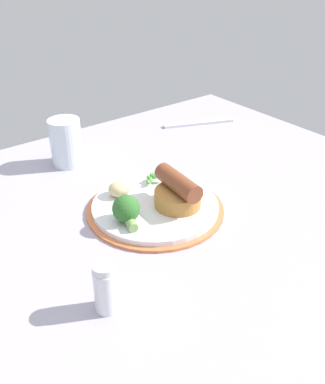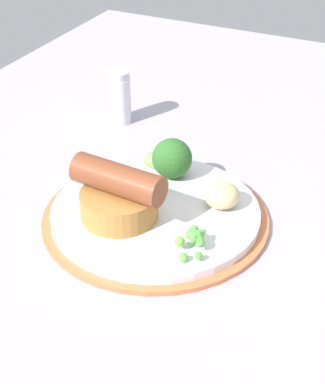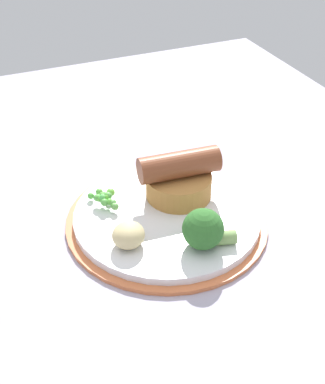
{
  "view_description": "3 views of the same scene",
  "coord_description": "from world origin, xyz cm",
  "px_view_note": "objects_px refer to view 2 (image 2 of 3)",
  "views": [
    {
      "loc": [
        -31.62,
        -49.18,
        43.34
      ],
      "look_at": [
        5.26,
        -1.22,
        7.0
      ],
      "focal_mm": 40.0,
      "sensor_mm": 36.0,
      "label": 1
    },
    {
      "loc": [
        52.95,
        24.29,
        41.64
      ],
      "look_at": [
        4.97,
        0.97,
        6.94
      ],
      "focal_mm": 60.0,
      "sensor_mm": 36.0,
      "label": 2
    },
    {
      "loc": [
        -39.85,
        19.47,
        42.12
      ],
      "look_at": [
        5.39,
        0.21,
        6.92
      ],
      "focal_mm": 50.0,
      "sensor_mm": 36.0,
      "label": 3
    }
  ],
  "objects_px": {
    "sausage_pudding": "(119,196)",
    "broccoli_floret_near": "(171,159)",
    "pea_pile": "(194,238)",
    "potato_chunk_0": "(222,195)",
    "dinner_plate": "(157,216)",
    "salt_shaker": "(119,97)"
  },
  "relations": [
    {
      "from": "sausage_pudding",
      "to": "broccoli_floret_near",
      "type": "relative_size",
      "value": 1.66
    },
    {
      "from": "pea_pile",
      "to": "sausage_pudding",
      "type": "bearing_deg",
      "value": -99.43
    },
    {
      "from": "potato_chunk_0",
      "to": "dinner_plate",
      "type": "bearing_deg",
      "value": -59.0
    },
    {
      "from": "dinner_plate",
      "to": "potato_chunk_0",
      "type": "relative_size",
      "value": 6.36
    },
    {
      "from": "salt_shaker",
      "to": "potato_chunk_0",
      "type": "bearing_deg",
      "value": 53.88
    },
    {
      "from": "sausage_pudding",
      "to": "broccoli_floret_near",
      "type": "height_order",
      "value": "sausage_pudding"
    },
    {
      "from": "dinner_plate",
      "to": "broccoli_floret_near",
      "type": "bearing_deg",
      "value": -166.86
    },
    {
      "from": "dinner_plate",
      "to": "sausage_pudding",
      "type": "relative_size",
      "value": 2.39
    },
    {
      "from": "broccoli_floret_near",
      "to": "potato_chunk_0",
      "type": "height_order",
      "value": "broccoli_floret_near"
    },
    {
      "from": "pea_pile",
      "to": "potato_chunk_0",
      "type": "height_order",
      "value": "potato_chunk_0"
    },
    {
      "from": "potato_chunk_0",
      "to": "salt_shaker",
      "type": "xyz_separation_m",
      "value": [
        -0.15,
        -0.2,
        0.01
      ]
    },
    {
      "from": "dinner_plate",
      "to": "salt_shaker",
      "type": "distance_m",
      "value": 0.23
    },
    {
      "from": "broccoli_floret_near",
      "to": "potato_chunk_0",
      "type": "bearing_deg",
      "value": -8.21
    },
    {
      "from": "sausage_pudding",
      "to": "potato_chunk_0",
      "type": "height_order",
      "value": "sausage_pudding"
    },
    {
      "from": "sausage_pudding",
      "to": "potato_chunk_0",
      "type": "bearing_deg",
      "value": -139.81
    },
    {
      "from": "dinner_plate",
      "to": "pea_pile",
      "type": "distance_m",
      "value": 0.07
    },
    {
      "from": "dinner_plate",
      "to": "potato_chunk_0",
      "type": "height_order",
      "value": "potato_chunk_0"
    },
    {
      "from": "sausage_pudding",
      "to": "broccoli_floret_near",
      "type": "bearing_deg",
      "value": -93.27
    },
    {
      "from": "potato_chunk_0",
      "to": "salt_shaker",
      "type": "height_order",
      "value": "salt_shaker"
    },
    {
      "from": "broccoli_floret_near",
      "to": "salt_shaker",
      "type": "bearing_deg",
      "value": 153.74
    },
    {
      "from": "dinner_plate",
      "to": "salt_shaker",
      "type": "xyz_separation_m",
      "value": [
        -0.18,
        -0.14,
        0.03
      ]
    },
    {
      "from": "pea_pile",
      "to": "potato_chunk_0",
      "type": "distance_m",
      "value": 0.08
    }
  ]
}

